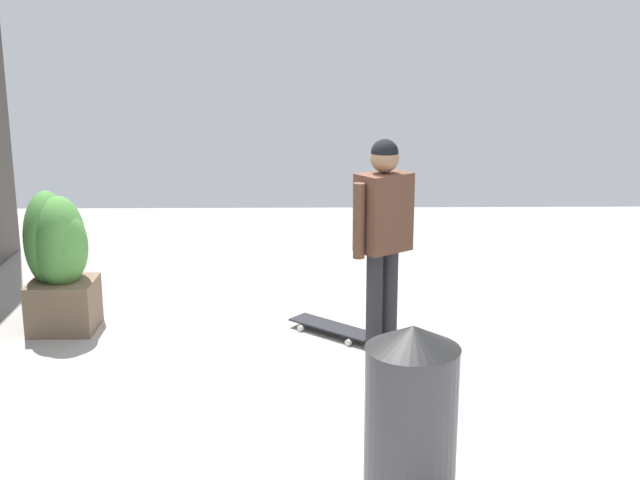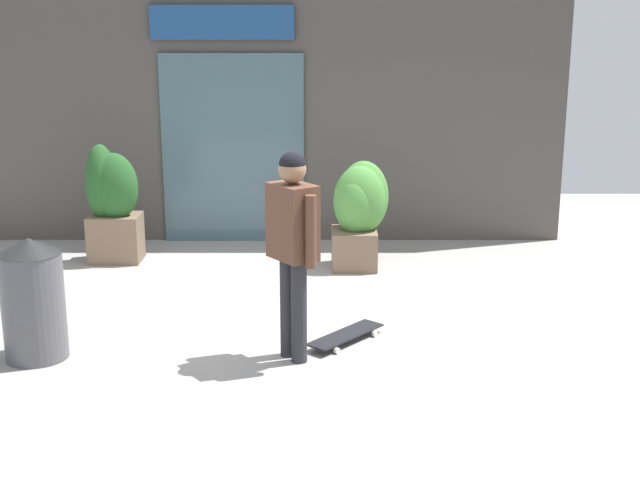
% 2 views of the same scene
% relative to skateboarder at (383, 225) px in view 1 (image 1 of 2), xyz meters
% --- Properties ---
extents(ground_plane, '(12.00, 12.00, 0.00)m').
position_rel_skateboarder_xyz_m(ground_plane, '(-0.53, 0.90, -1.06)').
color(ground_plane, '#9E9993').
extents(skateboarder, '(0.45, 0.48, 1.74)m').
position_rel_skateboarder_xyz_m(skateboarder, '(0.00, 0.00, 0.00)').
color(skateboarder, '#28282D').
rests_on(skateboarder, ground_plane).
extents(skateboard, '(0.70, 0.76, 0.08)m').
position_rel_skateboarder_xyz_m(skateboard, '(0.44, 0.37, -1.00)').
color(skateboard, black).
rests_on(skateboard, ground_plane).
extents(planter_box_left, '(0.64, 0.59, 1.20)m').
position_rel_skateboarder_xyz_m(planter_box_left, '(0.65, 2.73, -0.40)').
color(planter_box_left, brown).
rests_on(planter_box_left, ground_plane).
extents(trash_bin, '(0.52, 0.52, 1.03)m').
position_rel_skateboarder_xyz_m(trash_bin, '(-2.14, 0.02, -0.55)').
color(trash_bin, '#4C4C51').
rests_on(trash_bin, ground_plane).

